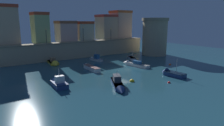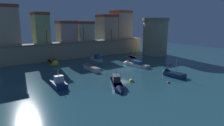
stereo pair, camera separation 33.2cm
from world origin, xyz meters
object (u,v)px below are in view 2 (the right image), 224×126
moored_boat_1 (90,67)px  moored_boat_2 (171,73)px  mooring_buoy_0 (170,65)px  mooring_buoy_2 (169,83)px  moored_boat_3 (95,59)px  moored_boat_4 (134,64)px  moored_boat_6 (57,83)px  mooring_buoy_1 (131,81)px  quay_lamp_0 (46,34)px  moored_boat_0 (54,63)px  moored_boat_5 (117,84)px  fortress_tower (155,36)px  quay_lamp_1 (84,32)px  moored_boat_7 (131,58)px  quay_lamp_2 (111,32)px

moored_boat_1 → moored_boat_2: (9.59, -12.13, -0.05)m
mooring_buoy_0 → mooring_buoy_2: bearing=-141.6°
moored_boat_3 → moored_boat_4: (3.96, -9.83, -0.09)m
moored_boat_6 → mooring_buoy_1: 11.40m
moored_boat_3 → quay_lamp_0: bearing=45.5°
moored_boat_4 → moored_boat_6: bearing=92.8°
moored_boat_1 → moored_boat_0: bearing=27.8°
moored_boat_5 → mooring_buoy_0: size_ratio=12.53×
moored_boat_1 → quay_lamp_0: bearing=19.4°
moored_boat_2 → moored_boat_6: moored_boat_2 is taller
moored_boat_0 → moored_boat_4: 17.83m
moored_boat_6 → mooring_buoy_2: moored_boat_6 is taller
fortress_tower → moored_boat_5: (-25.68, -17.18, -4.81)m
mooring_buoy_2 → quay_lamp_1: bearing=90.7°
fortress_tower → moored_boat_5: bearing=-146.2°
fortress_tower → moored_boat_6: (-32.64, -11.64, -4.76)m
moored_boat_1 → moored_boat_2: 15.47m
moored_boat_6 → moored_boat_7: (23.03, 10.53, -0.20)m
moored_boat_2 → mooring_buoy_0: (7.00, 5.84, -0.38)m
moored_boat_0 → moored_boat_5: 21.00m
quay_lamp_1 → moored_boat_1: bearing=-112.2°
moored_boat_1 → moored_boat_6: 10.84m
moored_boat_3 → quay_lamp_1: bearing=-12.6°
moored_boat_7 → mooring_buoy_2: moored_boat_7 is taller
moored_boat_2 → moored_boat_7: bearing=-19.6°
quay_lamp_2 → moored_boat_7: (-0.20, -9.38, -6.16)m
moored_boat_2 → moored_boat_6: size_ratio=1.07×
moored_boat_0 → mooring_buoy_2: (10.14, -23.77, -0.33)m
fortress_tower → mooring_buoy_1: fortress_tower is taller
moored_boat_5 → moored_boat_6: (-6.96, 5.54, 0.05)m
quay_lamp_0 → moored_boat_6: 21.33m
moored_boat_5 → moored_boat_0: bearing=-145.9°
moored_boat_2 → moored_boat_3: 19.98m
quay_lamp_2 → moored_boat_2: (-4.84, -25.71, -6.07)m
fortress_tower → moored_boat_2: bearing=-129.2°
quay_lamp_2 → moored_boat_0: size_ratio=0.47×
moored_boat_1 → mooring_buoy_2: (5.87, -14.79, -0.43)m
fortress_tower → mooring_buoy_2: fortress_tower is taller
moored_boat_3 → quay_lamp_2: bearing=-67.5°
moored_boat_6 → mooring_buoy_1: (10.43, -4.58, -0.49)m
moored_boat_4 → moored_boat_5: size_ratio=1.05×
mooring_buoy_1 → quay_lamp_2: bearing=62.4°
moored_boat_0 → moored_boat_1: (4.27, -8.98, 0.10)m
moored_boat_1 → moored_boat_2: size_ratio=1.42×
moored_boat_5 → mooring_buoy_1: moored_boat_5 is taller
moored_boat_3 → mooring_buoy_0: (11.12, -13.71, -0.48)m
quay_lamp_0 → moored_boat_6: size_ratio=0.80×
moored_boat_0 → moored_boat_6: bearing=-9.5°
quay_lamp_0 → mooring_buoy_2: (10.04, -28.36, -6.58)m
moored_boat_1 → mooring_buoy_0: bearing=-108.4°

